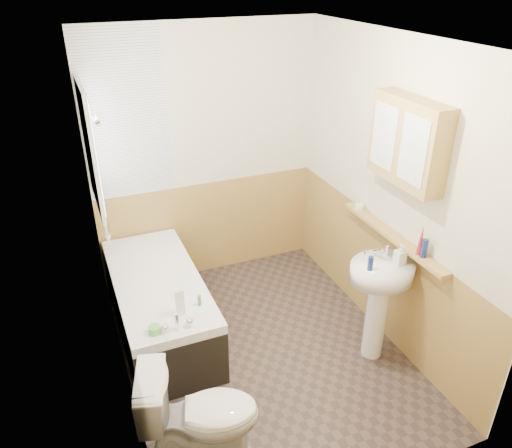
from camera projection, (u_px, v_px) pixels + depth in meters
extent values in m
plane|color=#302622|center=(263.00, 351.00, 4.23)|extent=(2.80, 2.80, 0.00)
plane|color=white|center=(265.00, 40.00, 3.06)|extent=(2.80, 2.80, 0.00)
cube|color=beige|center=(206.00, 158.00, 4.79)|extent=(2.20, 0.02, 2.50)
cube|color=beige|center=(375.00, 342.00, 2.49)|extent=(2.20, 0.02, 2.50)
cube|color=beige|center=(108.00, 251.00, 3.27)|extent=(0.02, 2.80, 2.50)
cube|color=beige|center=(390.00, 197.00, 4.02)|extent=(0.02, 2.80, 2.50)
cube|color=#B08D48|center=(377.00, 275.00, 4.36)|extent=(0.01, 2.80, 1.00)
cube|color=#B08D48|center=(358.00, 440.00, 2.86)|extent=(2.20, 0.01, 1.00)
cube|color=#B08D48|center=(210.00, 228.00, 5.13)|extent=(2.20, 0.01, 1.00)
cube|color=white|center=(112.00, 250.00, 3.28)|extent=(0.01, 2.80, 2.50)
cube|color=white|center=(124.00, 115.00, 4.30)|extent=(0.75, 0.01, 1.50)
cube|color=white|center=(90.00, 147.00, 3.87)|extent=(0.03, 0.79, 0.99)
cube|color=white|center=(92.00, 147.00, 3.88)|extent=(0.01, 0.70, 0.90)
cube|color=white|center=(92.00, 147.00, 3.88)|extent=(0.01, 0.04, 0.90)
cube|color=black|center=(160.00, 310.00, 4.33)|extent=(0.70, 1.60, 0.49)
cube|color=white|center=(157.00, 282.00, 4.20)|extent=(0.70, 1.60, 0.08)
cube|color=white|center=(157.00, 283.00, 4.20)|extent=(0.56, 1.46, 0.04)
cylinder|color=silver|center=(177.00, 321.00, 3.58)|extent=(0.04, 0.04, 0.14)
sphere|color=silver|center=(165.00, 328.00, 3.56)|extent=(0.06, 0.06, 0.06)
sphere|color=silver|center=(189.00, 322.00, 3.62)|extent=(0.06, 0.06, 0.06)
cylinder|color=silver|center=(98.00, 173.00, 3.84)|extent=(0.02, 0.02, 1.23)
cylinder|color=silver|center=(108.00, 237.00, 4.11)|extent=(0.04, 0.04, 0.02)
cylinder|color=silver|center=(86.00, 100.00, 3.58)|extent=(0.04, 0.04, 0.02)
cylinder|color=silver|center=(96.00, 121.00, 3.67)|extent=(0.07, 0.08, 0.09)
imported|color=white|center=(201.00, 416.00, 3.17)|extent=(0.85, 0.61, 0.74)
cylinder|color=white|center=(376.00, 319.00, 4.05)|extent=(0.17, 0.17, 0.72)
ellipsoid|color=white|center=(382.00, 271.00, 3.83)|extent=(0.52, 0.42, 0.14)
cylinder|color=silver|center=(365.00, 255.00, 3.83)|extent=(0.03, 0.03, 0.08)
cylinder|color=silver|center=(387.00, 250.00, 3.89)|extent=(0.03, 0.03, 0.08)
cylinder|color=silver|center=(378.00, 251.00, 3.83)|extent=(0.02, 0.11, 0.09)
cube|color=#B08D48|center=(392.00, 236.00, 3.97)|extent=(0.10, 1.25, 0.03)
cube|color=#B08D48|center=(408.00, 142.00, 3.54)|extent=(0.17, 0.69, 0.62)
cube|color=silver|center=(413.00, 151.00, 3.38)|extent=(0.01, 0.27, 0.47)
cube|color=silver|center=(384.00, 136.00, 3.65)|extent=(0.01, 0.27, 0.47)
cylinder|color=navy|center=(424.00, 248.00, 3.63)|extent=(0.06, 0.06, 0.15)
cone|color=maroon|center=(421.00, 240.00, 3.64)|extent=(0.06, 0.06, 0.24)
cylinder|color=silver|center=(359.00, 207.00, 4.35)|extent=(0.08, 0.08, 0.05)
imported|color=silver|center=(400.00, 259.00, 3.78)|extent=(0.08, 0.17, 0.08)
cylinder|color=navy|center=(371.00, 263.00, 3.70)|extent=(0.05, 0.05, 0.11)
cube|color=silver|center=(180.00, 302.00, 3.71)|extent=(0.07, 0.05, 0.22)
cylinder|color=#59C647|center=(154.00, 330.00, 3.56)|extent=(0.11, 0.11, 0.06)
cylinder|color=#388447|center=(199.00, 300.00, 3.84)|extent=(0.03, 0.03, 0.09)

